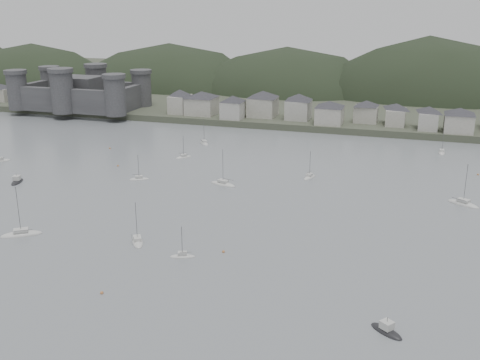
% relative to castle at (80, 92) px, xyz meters
% --- Properties ---
extents(ground, '(900.00, 900.00, 0.00)m').
position_rel_castle_xyz_m(ground, '(120.00, -179.80, -10.96)').
color(ground, slate).
rests_on(ground, ground).
extents(far_shore_land, '(900.00, 250.00, 3.00)m').
position_rel_castle_xyz_m(far_shore_land, '(120.00, 115.20, -9.46)').
color(far_shore_land, '#383D2D').
rests_on(far_shore_land, ground).
extents(forested_ridge, '(851.55, 103.94, 102.57)m').
position_rel_castle_xyz_m(forested_ridge, '(124.83, 89.60, -22.25)').
color(forested_ridge, black).
rests_on(forested_ridge, ground).
extents(castle, '(66.00, 43.00, 20.00)m').
position_rel_castle_xyz_m(castle, '(0.00, 0.00, 0.00)').
color(castle, '#39383B').
rests_on(castle, far_shore_land).
extents(waterfront_town, '(451.48, 28.46, 12.92)m').
position_rel_castle_xyz_m(waterfront_town, '(170.59, 3.54, -2.30)').
color(waterfront_town, gray).
rests_on(waterfront_town, far_shore_land).
extents(moored_fleet, '(254.04, 176.67, 13.72)m').
position_rel_castle_xyz_m(moored_fleet, '(108.18, -111.73, -10.79)').
color(moored_fleet, beige).
rests_on(moored_fleet, ground).
extents(motor_launch_near, '(6.96, 6.13, 3.66)m').
position_rel_castle_xyz_m(motor_launch_near, '(166.25, -164.77, -10.66)').
color(motor_launch_near, black).
rests_on(motor_launch_near, ground).
extents(motor_launch_far, '(4.88, 8.04, 3.82)m').
position_rel_castle_xyz_m(motor_launch_far, '(46.05, -110.79, -10.67)').
color(motor_launch_far, black).
rests_on(motor_launch_far, ground).
extents(mooring_buoys, '(162.19, 131.17, 0.70)m').
position_rel_castle_xyz_m(mooring_buoys, '(103.02, -124.31, -10.81)').
color(mooring_buoys, '#B06D3A').
rests_on(mooring_buoys, ground).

